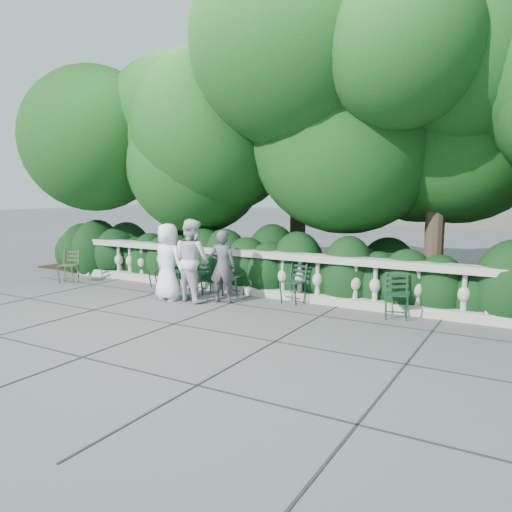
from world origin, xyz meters
The scene contains 14 objects.
ground centered at (0.00, 0.00, 0.00)m, with size 90.00×90.00×0.00m, color #4A4E51.
balustrade centered at (0.00, 1.80, 0.49)m, with size 12.00×0.44×1.00m.
shrub_hedge centered at (0.00, 3.00, 0.00)m, with size 15.00×2.60×1.70m, color black, non-canonical shape.
tree_canopy centered at (0.69, 3.19, 3.96)m, with size 15.04×6.52×6.78m.
chair_a centered at (-2.32, 1.18, 0.00)m, with size 0.44×0.48×0.84m, color black, non-canonical shape.
chair_b centered at (-1.67, 1.19, 0.00)m, with size 0.44×0.48×0.84m, color black, non-canonical shape.
chair_c centered at (-2.89, 1.19, 0.00)m, with size 0.44×0.48×0.84m, color black, non-canonical shape.
chair_d centered at (-0.86, 1.34, 0.00)m, with size 0.44×0.48×0.84m, color black, non-canonical shape.
chair_e centered at (0.58, 1.34, 0.00)m, with size 0.44×0.48×0.84m, color black, non-canonical shape.
chair_f centered at (2.80, 1.19, 0.00)m, with size 0.44×0.48×0.84m, color black, non-canonical shape.
chair_weathered centered at (-5.15, 0.52, 0.00)m, with size 0.44×0.48×0.84m, color black, non-canonical shape.
person_businessman centered at (-1.83, 0.46, 0.81)m, with size 0.79×0.52×1.63m, color white.
person_woman_grey centered at (-0.67, 0.80, 0.76)m, with size 0.55×0.36×1.52m, color #414045.
person_casual_man centered at (-1.34, 0.63, 0.87)m, with size 0.84×0.66×1.73m, color silver.
Camera 1 is at (5.00, -7.60, 2.37)m, focal length 35.00 mm.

